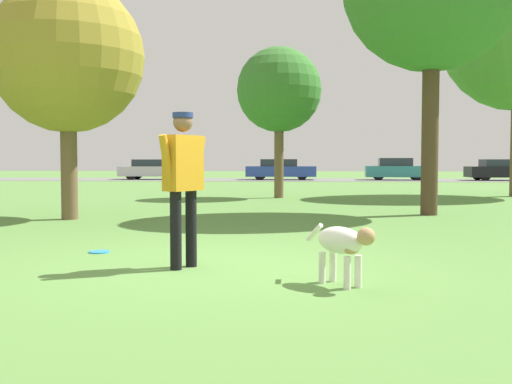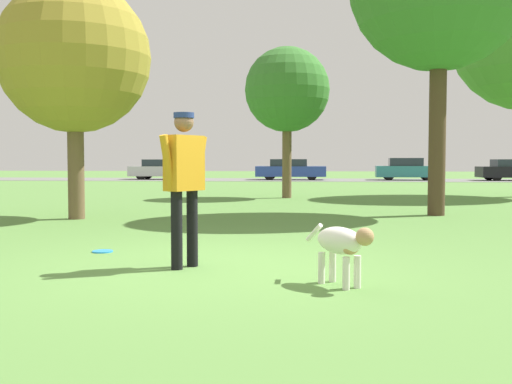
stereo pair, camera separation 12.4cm
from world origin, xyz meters
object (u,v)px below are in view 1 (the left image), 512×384
object	(u,v)px
person	(183,175)
dog	(343,243)
parked_car_silver	(153,169)
tree_near_left	(67,57)
parked_car_teal	(397,169)
frisbee	(99,252)
parked_car_blue	(281,170)
parked_car_black	(502,170)
tree_mid_center	(279,90)

from	to	relation	value
person	dog	bearing A→B (deg)	-84.15
person	parked_car_silver	distance (m)	31.90
tree_near_left	dog	bearing A→B (deg)	-49.99
person	parked_car_teal	bearing A→B (deg)	18.58
frisbee	tree_near_left	distance (m)	5.92
dog	parked_car_blue	bearing A→B (deg)	142.96
person	parked_car_silver	bearing A→B (deg)	46.44
dog	parked_car_black	distance (m)	33.63
parked_car_blue	parked_car_teal	xyz separation A→B (m)	(7.18, 0.14, 0.02)
person	parked_car_silver	size ratio (longest dim) A/B	0.42
person	parked_car_black	bearing A→B (deg)	7.97
frisbee	parked_car_blue	xyz separation A→B (m)	(1.33, 29.76, 0.64)
tree_mid_center	parked_car_blue	xyz separation A→B (m)	(-0.60, 17.91, -2.86)
frisbee	parked_car_blue	size ratio (longest dim) A/B	0.06
parked_car_blue	parked_car_teal	world-z (taller)	parked_car_teal
tree_mid_center	parked_car_silver	size ratio (longest dim) A/B	1.15
tree_mid_center	parked_car_blue	distance (m)	18.14
parked_car_blue	person	bearing A→B (deg)	-90.37
tree_mid_center	parked_car_teal	xyz separation A→B (m)	(6.58, 18.05, -2.84)
frisbee	parked_car_silver	world-z (taller)	parked_car_silver
person	tree_near_left	xyz separation A→B (m)	(-3.51, 5.43, 2.30)
person	tree_mid_center	size ratio (longest dim) A/B	0.36
parked_car_black	tree_mid_center	bearing A→B (deg)	-127.56
frisbee	tree_mid_center	xyz separation A→B (m)	(1.93, 11.85, 3.50)
person	tree_mid_center	bearing A→B (deg)	29.05
dog	tree_near_left	xyz separation A→B (m)	(-5.26, 6.27, 2.95)
parked_car_silver	parked_car_teal	distance (m)	15.33
person	parked_car_blue	xyz separation A→B (m)	(-0.03, 30.81, -0.42)
parked_car_silver	person	bearing A→B (deg)	-75.78
parked_car_silver	parked_car_black	world-z (taller)	parked_car_black
tree_mid_center	tree_near_left	distance (m)	8.52
tree_near_left	parked_car_blue	world-z (taller)	tree_near_left
parked_car_teal	frisbee	bearing A→B (deg)	-103.16
tree_near_left	parked_car_black	distance (m)	30.54
frisbee	person	bearing A→B (deg)	-37.74
tree_mid_center	parked_car_blue	bearing A→B (deg)	91.93
parked_car_silver	parked_car_teal	xyz separation A→B (m)	(15.33, 0.12, 0.02)
person	parked_car_blue	world-z (taller)	person
frisbee	parked_car_blue	bearing A→B (deg)	87.44
dog	parked_car_teal	world-z (taller)	parked_car_teal
parked_car_blue	parked_car_teal	distance (m)	7.18
frisbee	parked_car_silver	bearing A→B (deg)	102.89
tree_near_left	parked_car_silver	xyz separation A→B (m)	(-4.66, 25.40, -2.72)
tree_near_left	parked_car_blue	size ratio (longest dim) A/B	1.14
tree_near_left	parked_car_teal	size ratio (longest dim) A/B	1.27
parked_car_black	tree_near_left	bearing A→B (deg)	-125.55
tree_mid_center	parked_car_silver	world-z (taller)	tree_mid_center
dog	parked_car_blue	distance (m)	31.70
person	frisbee	xyz separation A→B (m)	(-1.36, 1.05, -1.06)
parked_car_teal	parked_car_black	xyz separation A→B (m)	(6.27, -0.26, -0.03)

